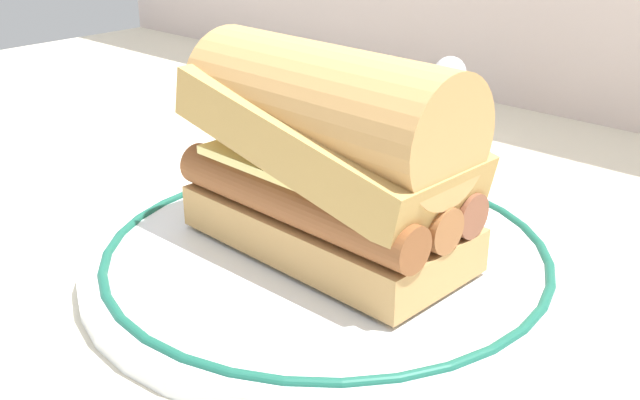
% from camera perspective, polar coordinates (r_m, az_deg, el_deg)
% --- Properties ---
extents(ground_plane, '(1.50, 1.50, 0.00)m').
position_cam_1_polar(ground_plane, '(0.47, 0.48, -5.08)').
color(ground_plane, beige).
extents(plate, '(0.29, 0.29, 0.01)m').
position_cam_1_polar(plate, '(0.47, 0.00, -4.21)').
color(plate, white).
rests_on(plate, ground_plane).
extents(sausage_sandwich, '(0.18, 0.09, 0.12)m').
position_cam_1_polar(sausage_sandwich, '(0.44, 0.00, 3.79)').
color(sausage_sandwich, tan).
rests_on(sausage_sandwich, plate).
extents(salt_shaker, '(0.03, 0.03, 0.07)m').
position_cam_1_polar(salt_shaker, '(0.71, 9.66, 7.66)').
color(salt_shaker, white).
rests_on(salt_shaker, ground_plane).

